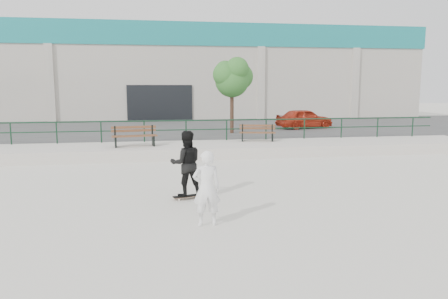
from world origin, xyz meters
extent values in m
plane|color=silver|center=(0.00, 0.00, 0.00)|extent=(120.00, 120.00, 0.00)
cube|color=beige|center=(0.00, 9.50, 0.25)|extent=(30.00, 3.00, 0.50)
cube|color=#3F3F3F|center=(0.00, 18.00, 0.25)|extent=(60.00, 14.00, 0.50)
cylinder|color=#153923|center=(0.00, 10.80, 1.50)|extent=(28.00, 0.06, 0.06)
cylinder|color=#153923|center=(0.00, 10.80, 1.05)|extent=(28.00, 0.05, 0.05)
cylinder|color=#153923|center=(-7.00, 10.80, 1.00)|extent=(0.06, 0.06, 1.00)
cylinder|color=#153923|center=(-5.00, 10.80, 1.00)|extent=(0.06, 0.06, 1.00)
cylinder|color=#153923|center=(-3.00, 10.80, 1.00)|extent=(0.06, 0.06, 1.00)
cylinder|color=#153923|center=(-1.00, 10.80, 1.00)|extent=(0.06, 0.06, 1.00)
cylinder|color=#153923|center=(1.00, 10.80, 1.00)|extent=(0.06, 0.06, 1.00)
cylinder|color=#153923|center=(3.00, 10.80, 1.00)|extent=(0.06, 0.06, 1.00)
cylinder|color=#153923|center=(5.00, 10.80, 1.00)|extent=(0.06, 0.06, 1.00)
cylinder|color=#153923|center=(7.00, 10.80, 1.00)|extent=(0.06, 0.06, 1.00)
cylinder|color=#153923|center=(9.00, 10.80, 1.00)|extent=(0.06, 0.06, 1.00)
cylinder|color=#153923|center=(11.00, 10.80, 1.00)|extent=(0.06, 0.06, 1.00)
cylinder|color=#153923|center=(13.00, 10.80, 1.00)|extent=(0.06, 0.06, 1.00)
cube|color=beige|center=(0.00, 32.00, 4.00)|extent=(44.00, 16.00, 8.00)
cube|color=teal|center=(0.00, 32.00, 7.10)|extent=(44.20, 16.20, 1.80)
cube|color=black|center=(0.00, 23.95, 1.60)|extent=(5.00, 0.15, 3.20)
cube|color=beige|center=(-8.00, 23.90, 3.10)|extent=(0.60, 0.25, 6.20)
cube|color=beige|center=(8.00, 23.90, 3.10)|extent=(0.60, 0.25, 6.20)
cube|color=beige|center=(16.00, 23.90, 3.10)|extent=(0.60, 0.25, 6.20)
cube|color=brown|center=(-1.38, 9.07, 0.97)|extent=(1.98, 0.39, 0.04)
cube|color=brown|center=(-1.40, 9.27, 0.97)|extent=(1.98, 0.39, 0.04)
cube|color=brown|center=(-1.43, 9.46, 0.97)|extent=(1.98, 0.39, 0.04)
cube|color=brown|center=(-1.44, 9.55, 1.18)|extent=(1.96, 0.30, 0.11)
cube|color=brown|center=(-1.44, 9.55, 1.33)|extent=(1.96, 0.30, 0.11)
cube|color=black|center=(-2.22, 9.16, 0.73)|extent=(0.14, 0.55, 0.46)
cube|color=black|center=(-2.25, 9.44, 1.18)|extent=(0.07, 0.06, 0.46)
cube|color=black|center=(-0.59, 9.37, 0.73)|extent=(0.14, 0.55, 0.46)
cube|color=black|center=(-0.62, 9.66, 1.18)|extent=(0.07, 0.06, 0.46)
cube|color=brown|center=(4.38, 10.03, 0.92)|extent=(1.73, 0.48, 0.04)
cube|color=brown|center=(4.41, 10.20, 0.92)|extent=(1.73, 0.48, 0.04)
cube|color=brown|center=(4.45, 10.37, 0.92)|extent=(1.73, 0.48, 0.04)
cube|color=brown|center=(4.46, 10.45, 1.10)|extent=(1.71, 0.40, 0.10)
cube|color=brown|center=(4.46, 10.45, 1.24)|extent=(1.71, 0.40, 0.10)
cube|color=black|center=(3.70, 10.35, 0.70)|extent=(0.16, 0.49, 0.41)
cube|color=black|center=(3.75, 10.60, 1.10)|extent=(0.07, 0.06, 0.41)
cube|color=black|center=(5.12, 10.05, 0.70)|extent=(0.16, 0.49, 0.41)
cube|color=black|center=(5.17, 10.30, 1.10)|extent=(0.07, 0.06, 0.41)
cylinder|color=#4B3025|center=(3.84, 13.98, 1.77)|extent=(0.21, 0.21, 2.53)
sphere|color=#2B6224|center=(3.84, 13.98, 3.46)|extent=(1.90, 1.90, 1.90)
sphere|color=#2B6224|center=(4.37, 14.30, 3.67)|extent=(1.48, 1.48, 1.48)
sphere|color=#2B6224|center=(3.42, 13.77, 3.77)|extent=(1.37, 1.37, 1.37)
sphere|color=#2B6224|center=(4.05, 13.56, 4.09)|extent=(1.27, 1.27, 1.27)
sphere|color=#2B6224|center=(3.52, 14.40, 3.98)|extent=(1.16, 1.16, 1.16)
imported|color=#B02B15|center=(8.84, 15.94, 1.12)|extent=(3.85, 2.27, 1.23)
cube|color=black|center=(0.31, 1.78, 0.09)|extent=(0.81, 0.40, 0.02)
cube|color=brown|center=(0.31, 1.78, 0.07)|extent=(0.81, 0.40, 0.01)
cube|color=#9D9DA2|center=(0.06, 1.71, 0.04)|extent=(0.10, 0.17, 0.03)
cube|color=#9D9DA2|center=(0.56, 1.85, 0.04)|extent=(0.10, 0.17, 0.03)
cylinder|color=beige|center=(0.08, 1.62, 0.03)|extent=(0.06, 0.04, 0.06)
cylinder|color=beige|center=(0.03, 1.80, 0.03)|extent=(0.06, 0.04, 0.06)
cylinder|color=beige|center=(0.58, 1.75, 0.03)|extent=(0.06, 0.04, 0.06)
cylinder|color=beige|center=(0.53, 1.94, 0.03)|extent=(0.06, 0.04, 0.06)
imported|color=black|center=(0.31, 1.78, 1.02)|extent=(0.95, 0.77, 1.85)
imported|color=white|center=(0.58, -0.66, 0.87)|extent=(0.65, 0.43, 1.75)
camera|label=1|loc=(-0.60, -10.29, 3.21)|focal=35.00mm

